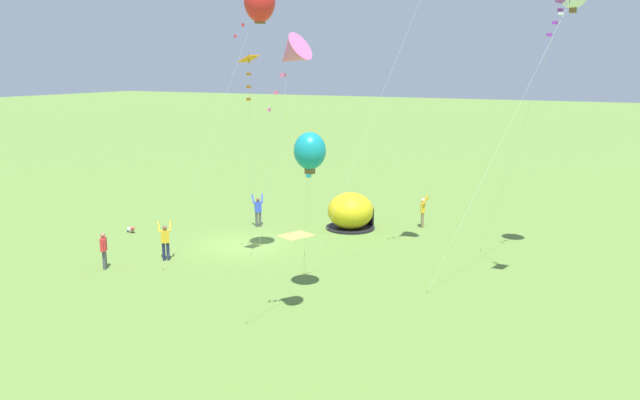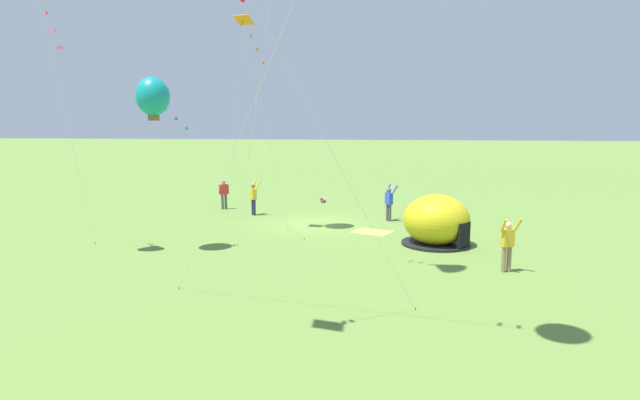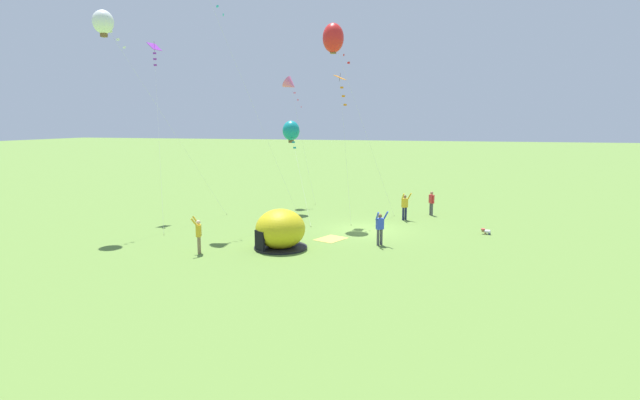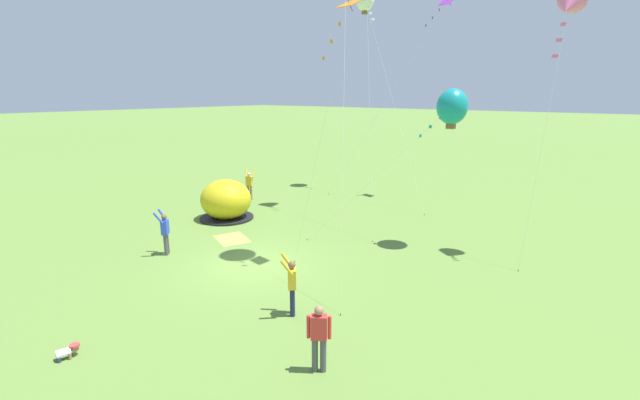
{
  "view_description": "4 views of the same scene",
  "coord_description": "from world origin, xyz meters",
  "px_view_note": "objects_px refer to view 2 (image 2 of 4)",
  "views": [
    {
      "loc": [
        26.0,
        17.67,
        9.18
      ],
      "look_at": [
        -1.52,
        3.76,
        2.51
      ],
      "focal_mm": 35.0,
      "sensor_mm": 36.0,
      "label": 1
    },
    {
      "loc": [
        -4.19,
        24.3,
        4.9
      ],
      "look_at": [
        -0.87,
        3.55,
        1.75
      ],
      "focal_mm": 28.0,
      "sensor_mm": 36.0,
      "label": 2
    },
    {
      "loc": [
        -29.84,
        -5.28,
        6.59
      ],
      "look_at": [
        0.07,
        3.04,
        1.72
      ],
      "focal_mm": 28.0,
      "sensor_mm": 36.0,
      "label": 3
    },
    {
      "loc": [
        11.53,
        -10.64,
        6.54
      ],
      "look_at": [
        0.48,
        3.65,
        1.97
      ],
      "focal_mm": 24.0,
      "sensor_mm": 36.0,
      "label": 4
    }
  ],
  "objects_px": {
    "kite_orange": "(248,32)",
    "popup_tent": "(437,221)",
    "person_flying_kite": "(508,243)",
    "person_center_field": "(224,193)",
    "toddler_crawling": "(323,200)",
    "person_arms_raised": "(389,202)",
    "person_near_tent": "(254,197)",
    "kite_teal": "(153,97)"
  },
  "relations": [
    {
      "from": "kite_orange",
      "to": "popup_tent",
      "type": "bearing_deg",
      "value": 171.25
    },
    {
      "from": "person_flying_kite",
      "to": "person_center_field",
      "type": "bearing_deg",
      "value": -37.86
    },
    {
      "from": "toddler_crawling",
      "to": "kite_orange",
      "type": "height_order",
      "value": "kite_orange"
    },
    {
      "from": "person_arms_raised",
      "to": "person_center_field",
      "type": "bearing_deg",
      "value": -12.7
    },
    {
      "from": "person_flying_kite",
      "to": "person_near_tent",
      "type": "height_order",
      "value": "same"
    },
    {
      "from": "toddler_crawling",
      "to": "popup_tent",
      "type": "bearing_deg",
      "value": 121.11
    },
    {
      "from": "toddler_crawling",
      "to": "person_flying_kite",
      "type": "height_order",
      "value": "person_flying_kite"
    },
    {
      "from": "popup_tent",
      "to": "person_near_tent",
      "type": "relative_size",
      "value": 1.49
    },
    {
      "from": "person_center_field",
      "to": "person_arms_raised",
      "type": "bearing_deg",
      "value": 167.3
    },
    {
      "from": "person_arms_raised",
      "to": "kite_teal",
      "type": "xyz_separation_m",
      "value": [
        8.65,
        7.95,
        4.96
      ]
    },
    {
      "from": "person_near_tent",
      "to": "person_arms_raised",
      "type": "distance_m",
      "value": 7.42
    },
    {
      "from": "toddler_crawling",
      "to": "person_flying_kite",
      "type": "distance_m",
      "value": 16.59
    },
    {
      "from": "toddler_crawling",
      "to": "person_arms_raised",
      "type": "xyz_separation_m",
      "value": [
        -4.35,
        5.67,
        0.82
      ]
    },
    {
      "from": "person_flying_kite",
      "to": "person_arms_raised",
      "type": "distance_m",
      "value": 9.51
    },
    {
      "from": "person_center_field",
      "to": "kite_orange",
      "type": "height_order",
      "value": "kite_orange"
    },
    {
      "from": "popup_tent",
      "to": "toddler_crawling",
      "type": "relative_size",
      "value": 5.07
    },
    {
      "from": "person_near_tent",
      "to": "person_arms_raised",
      "type": "xyz_separation_m",
      "value": [
        -7.4,
        0.55,
        0.0
      ]
    },
    {
      "from": "toddler_crawling",
      "to": "kite_teal",
      "type": "xyz_separation_m",
      "value": [
        4.31,
        13.62,
        5.78
      ]
    },
    {
      "from": "popup_tent",
      "to": "person_near_tent",
      "type": "height_order",
      "value": "popup_tent"
    },
    {
      "from": "popup_tent",
      "to": "toddler_crawling",
      "type": "height_order",
      "value": "popup_tent"
    },
    {
      "from": "person_flying_kite",
      "to": "person_arms_raised",
      "type": "xyz_separation_m",
      "value": [
        4.13,
        -8.57,
        -0.0
      ]
    },
    {
      "from": "person_flying_kite",
      "to": "person_near_tent",
      "type": "bearing_deg",
      "value": -38.31
    },
    {
      "from": "person_arms_raised",
      "to": "kite_teal",
      "type": "distance_m",
      "value": 12.76
    },
    {
      "from": "person_flying_kite",
      "to": "kite_orange",
      "type": "relative_size",
      "value": 0.19
    },
    {
      "from": "person_flying_kite",
      "to": "kite_teal",
      "type": "xyz_separation_m",
      "value": [
        12.78,
        -0.61,
        4.96
      ]
    },
    {
      "from": "person_center_field",
      "to": "kite_teal",
      "type": "xyz_separation_m",
      "value": [
        -1.05,
        10.14,
        5.0
      ]
    },
    {
      "from": "person_flying_kite",
      "to": "person_center_field",
      "type": "xyz_separation_m",
      "value": [
        13.84,
        -10.75,
        -0.03
      ]
    },
    {
      "from": "toddler_crawling",
      "to": "kite_orange",
      "type": "xyz_separation_m",
      "value": [
        1.89,
        9.33,
        8.78
      ]
    },
    {
      "from": "kite_orange",
      "to": "kite_teal",
      "type": "height_order",
      "value": "kite_orange"
    },
    {
      "from": "person_arms_raised",
      "to": "kite_orange",
      "type": "relative_size",
      "value": 0.19
    },
    {
      "from": "person_center_field",
      "to": "kite_orange",
      "type": "bearing_deg",
      "value": 120.67
    },
    {
      "from": "toddler_crawling",
      "to": "person_flying_kite",
      "type": "bearing_deg",
      "value": 120.78
    },
    {
      "from": "popup_tent",
      "to": "person_arms_raised",
      "type": "relative_size",
      "value": 1.49
    },
    {
      "from": "person_arms_raised",
      "to": "kite_orange",
      "type": "bearing_deg",
      "value": 30.47
    },
    {
      "from": "person_center_field",
      "to": "toddler_crawling",
      "type": "bearing_deg",
      "value": -146.99
    },
    {
      "from": "person_flying_kite",
      "to": "person_arms_raised",
      "type": "relative_size",
      "value": 1.0
    },
    {
      "from": "popup_tent",
      "to": "person_arms_raised",
      "type": "bearing_deg",
      "value": -67.42
    },
    {
      "from": "kite_orange",
      "to": "kite_teal",
      "type": "relative_size",
      "value": 1.45
    },
    {
      "from": "person_near_tent",
      "to": "kite_teal",
      "type": "xyz_separation_m",
      "value": [
        1.25,
        8.5,
        4.96
      ]
    },
    {
      "from": "person_flying_kite",
      "to": "kite_teal",
      "type": "height_order",
      "value": "kite_teal"
    },
    {
      "from": "toddler_crawling",
      "to": "person_near_tent",
      "type": "bearing_deg",
      "value": 59.18
    },
    {
      "from": "person_arms_raised",
      "to": "kite_teal",
      "type": "relative_size",
      "value": 0.28
    }
  ]
}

